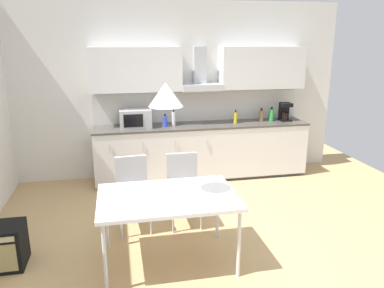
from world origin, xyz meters
TOP-DOWN VIEW (x-y plane):
  - ground_plane at (0.00, 0.00)m, footprint 7.22×7.51m
  - wall_back at (0.00, 2.55)m, footprint 5.77×0.10m
  - kitchen_counter at (0.51, 2.20)m, footprint 3.44×0.63m
  - backsplash_tile at (0.51, 2.49)m, footprint 3.42×0.02m
  - upper_wall_cabinets at (0.51, 2.34)m, footprint 3.42×0.40m
  - microwave at (-0.55, 2.20)m, footprint 0.48×0.35m
  - coffee_maker at (1.93, 2.23)m, footprint 0.18×0.19m
  - bottle_brown at (1.53, 2.26)m, footprint 0.08×0.08m
  - bottle_blue at (-0.09, 2.16)m, footprint 0.07×0.07m
  - bottle_white at (0.05, 2.20)m, footprint 0.06×0.06m
  - bottle_yellow at (1.06, 2.18)m, footprint 0.06×0.06m
  - bottle_green at (1.71, 2.24)m, footprint 0.08×0.08m
  - dining_table at (-0.37, -0.13)m, footprint 1.35×0.89m
  - chair_far_left at (-0.68, 0.69)m, footprint 0.43×0.43m
  - chair_far_right at (-0.07, 0.69)m, footprint 0.40×0.40m
  - pendant_lamp at (-0.37, -0.13)m, footprint 0.32×0.32m

SIDE VIEW (x-z plane):
  - ground_plane at x=0.00m, z-range -0.02..0.00m
  - kitchen_counter at x=0.51m, z-range 0.00..0.90m
  - chair_far_left at x=-0.68m, z-range 0.10..0.97m
  - chair_far_right at x=-0.07m, z-range 0.10..0.97m
  - dining_table at x=-0.37m, z-range 0.32..1.05m
  - bottle_blue at x=-0.09m, z-range 0.88..1.08m
  - bottle_brown at x=1.53m, z-range 0.88..1.10m
  - bottle_yellow at x=1.06m, z-range 0.88..1.10m
  - bottle_green at x=1.71m, z-range 0.88..1.11m
  - bottle_white at x=0.05m, z-range 0.87..1.14m
  - microwave at x=-0.55m, z-range 0.89..1.17m
  - coffee_maker at x=1.93m, z-range 0.89..1.19m
  - backsplash_tile at x=0.51m, z-range 0.89..1.38m
  - wall_back at x=0.00m, z-range 0.00..2.80m
  - pendant_lamp at x=-0.37m, z-range 1.61..1.83m
  - upper_wall_cabinets at x=0.51m, z-range 1.42..2.09m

